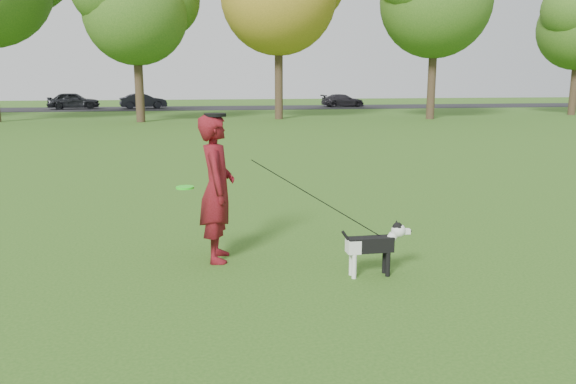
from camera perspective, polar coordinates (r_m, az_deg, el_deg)
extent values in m
plane|color=#285116|center=(7.58, 1.15, -6.92)|extent=(120.00, 120.00, 0.00)
cube|color=black|center=(47.13, -8.45, 8.43)|extent=(120.00, 7.00, 0.02)
imported|color=#520B0D|center=(7.42, -7.23, 0.36)|extent=(0.53, 0.75, 1.95)
cube|color=black|center=(6.95, 8.34, -5.30)|extent=(0.56, 0.17, 0.18)
cube|color=white|center=(6.89, 6.64, -5.49)|extent=(0.16, 0.18, 0.17)
cylinder|color=white|center=(6.91, 6.74, -7.51)|extent=(0.06, 0.06, 0.31)
cylinder|color=white|center=(7.02, 6.45, -7.19)|extent=(0.06, 0.06, 0.31)
cylinder|color=black|center=(7.04, 10.11, -7.24)|extent=(0.06, 0.06, 0.31)
cylinder|color=black|center=(7.15, 9.78, -6.94)|extent=(0.06, 0.06, 0.31)
cylinder|color=white|center=(7.02, 10.33, -4.80)|extent=(0.19, 0.11, 0.20)
sphere|color=white|center=(7.02, 11.15, -3.86)|extent=(0.17, 0.17, 0.17)
sphere|color=black|center=(7.01, 11.08, -3.58)|extent=(0.13, 0.13, 0.13)
cube|color=white|center=(7.06, 11.84, -3.94)|extent=(0.11, 0.07, 0.06)
sphere|color=black|center=(7.08, 12.31, -3.91)|extent=(0.04, 0.04, 0.04)
cone|color=black|center=(6.96, 11.23, -3.27)|extent=(0.06, 0.06, 0.07)
cone|color=black|center=(7.04, 10.96, -3.09)|extent=(0.06, 0.06, 0.07)
cylinder|color=black|center=(6.85, 6.20, -4.92)|extent=(0.20, 0.04, 0.26)
cylinder|color=black|center=(7.00, 9.90, -4.76)|extent=(0.12, 0.12, 0.02)
imported|color=black|center=(47.90, -20.94, 8.67)|extent=(4.02, 1.89, 1.33)
imported|color=black|center=(47.21, -14.50, 8.94)|extent=(3.83, 1.95, 1.20)
imported|color=#252228|center=(48.88, 5.58, 9.24)|extent=(3.74, 1.65, 1.07)
cylinder|color=#28F21E|center=(7.29, -10.42, 0.46)|extent=(0.23, 0.23, 0.02)
cylinder|color=black|center=(7.30, -7.42, 7.78)|extent=(0.29, 0.29, 0.04)
cylinder|color=#38281C|center=(32.66, -14.89, 10.57)|extent=(0.48, 0.48, 4.20)
sphere|color=#426B1E|center=(32.91, -15.30, 18.13)|extent=(5.60, 5.60, 5.60)
cylinder|color=#38281C|center=(33.99, -0.94, 11.67)|extent=(0.48, 0.48, 5.04)
cylinder|color=#38281C|center=(35.14, 14.40, 11.14)|extent=(0.48, 0.48, 4.83)
cylinder|color=#38281C|center=(42.49, 27.06, 9.69)|extent=(0.48, 0.48, 3.99)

